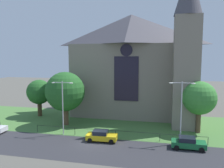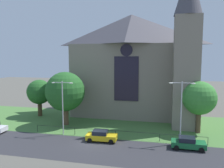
# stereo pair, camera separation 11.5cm
# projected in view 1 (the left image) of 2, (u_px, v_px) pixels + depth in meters

# --- Properties ---
(ground) EXTENTS (160.00, 160.00, 0.00)m
(ground) POSITION_uv_depth(u_px,v_px,m) (108.00, 122.00, 40.61)
(ground) COLOR #56544C
(road_asphalt) EXTENTS (120.00, 8.00, 0.01)m
(road_asphalt) POSITION_uv_depth(u_px,v_px,m) (86.00, 148.00, 28.98)
(road_asphalt) COLOR #2D2D33
(road_asphalt) RESTS_ON ground
(grass_verge) EXTENTS (120.00, 20.00, 0.01)m
(grass_verge) POSITION_uv_depth(u_px,v_px,m) (105.00, 126.00, 38.67)
(grass_verge) COLOR #477538
(grass_verge) RESTS_ON ground
(church_building) EXTENTS (23.20, 16.20, 26.00)m
(church_building) POSITION_uv_depth(u_px,v_px,m) (134.00, 64.00, 45.69)
(church_building) COLOR gray
(church_building) RESTS_ON ground
(iron_railing) EXTENTS (24.87, 0.07, 1.13)m
(iron_railing) POSITION_uv_depth(u_px,v_px,m) (116.00, 132.00, 32.60)
(iron_railing) COLOR black
(iron_railing) RESTS_ON ground
(tree_right_near) EXTENTS (5.09, 5.09, 7.96)m
(tree_right_near) POSITION_uv_depth(u_px,v_px,m) (199.00, 98.00, 34.55)
(tree_right_near) COLOR brown
(tree_right_near) RESTS_ON ground
(tree_left_far) EXTENTS (4.81, 4.81, 7.20)m
(tree_left_far) POSITION_uv_depth(u_px,v_px,m) (39.00, 92.00, 44.71)
(tree_left_far) COLOR #4C3823
(tree_left_far) RESTS_ON ground
(tree_left_near) EXTENTS (6.68, 6.68, 9.11)m
(tree_left_near) POSITION_uv_depth(u_px,v_px,m) (65.00, 92.00, 38.66)
(tree_left_near) COLOR brown
(tree_left_near) RESTS_ON ground
(streetlamp_near) EXTENTS (3.37, 0.26, 8.05)m
(streetlamp_near) POSITION_uv_depth(u_px,v_px,m) (63.00, 101.00, 33.75)
(streetlamp_near) COLOR #B2B2B7
(streetlamp_near) RESTS_ON ground
(streetlamp_far) EXTENTS (3.37, 0.26, 8.40)m
(streetlamp_far) POSITION_uv_depth(u_px,v_px,m) (181.00, 105.00, 30.08)
(streetlamp_far) COLOR #B2B2B7
(streetlamp_far) RESTS_ON ground
(parked_car_yellow) EXTENTS (4.27, 2.17, 1.51)m
(parked_car_yellow) POSITION_uv_depth(u_px,v_px,m) (102.00, 136.00, 31.49)
(parked_car_yellow) COLOR gold
(parked_car_yellow) RESTS_ON ground
(parked_car_green) EXTENTS (4.23, 2.09, 1.51)m
(parked_car_green) POSITION_uv_depth(u_px,v_px,m) (188.00, 143.00, 28.86)
(parked_car_green) COLOR #196033
(parked_car_green) RESTS_ON ground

